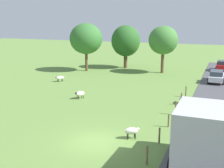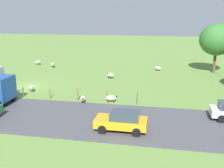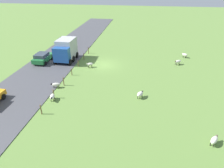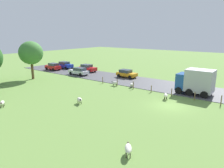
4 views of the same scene
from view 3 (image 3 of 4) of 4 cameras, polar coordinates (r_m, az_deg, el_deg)
The scene contains 19 objects.
ground_plane at distance 31.31m, azimuth -2.28°, elevation 5.77°, with size 160.00×160.00×0.00m, color olive.
road_strip at distance 33.96m, azimuth -16.87°, elevation 6.46°, with size 8.00×80.00×0.06m, color #47474C.
sheep_0 at distance 30.25m, azimuth -6.61°, elevation 5.87°, with size 1.06×0.88×0.80m.
sheep_1 at distance 25.34m, azimuth -16.42°, elevation -0.17°, with size 1.26×0.78×0.71m.
sheep_2 at distance 22.92m, azimuth -17.43°, elevation -3.62°, with size 0.76×1.19×0.72m.
sheep_3 at distance 32.87m, azimuth 19.07°, elevation 6.35°, with size 1.24×1.06×0.79m.
sheep_4 at distance 18.66m, azimuth 28.24°, elevation -14.51°, with size 0.98×1.14×0.72m.
sheep_5 at distance 36.39m, azimuth 20.92°, elevation 8.14°, with size 1.02×0.95×0.79m.
sheep_6 at distance 22.50m, azimuth 8.41°, elevation -2.98°, with size 0.94×1.15×0.78m.
fence_post_0 at distance 36.27m, azimuth -7.07°, elevation 9.91°, with size 0.12×0.12×1.24m, color brown.
fence_post_1 at distance 33.52m, azimuth -8.45°, elevation 8.11°, with size 0.12×0.12×1.13m, color brown.
fence_post_2 at distance 30.81m, azimuth -10.06°, elevation 6.03°, with size 0.12×0.12×1.08m, color brown.
fence_post_3 at distance 28.18m, azimuth -11.97°, elevation 3.56°, with size 0.12×0.12×1.04m, color brown.
fence_post_4 at distance 25.60m, azimuth -14.27°, elevation 0.80°, with size 0.12×0.12×1.22m, color brown.
fence_post_5 at distance 23.20m, azimuth -17.04°, elevation -2.81°, with size 0.12×0.12×1.16m, color brown.
fence_post_6 at distance 20.97m, azimuth -20.45°, elevation -7.15°, with size 0.12×0.12×1.15m, color brown.
truck_0 at distance 33.27m, azimuth -13.63°, elevation 9.95°, with size 2.86×4.75×3.54m.
car_1 at distance 33.95m, azimuth -20.00°, elevation 7.49°, with size 2.20×4.12×1.56m.
car_3 at distance 42.47m, azimuth -14.09°, elevation 12.41°, with size 2.14×4.28×1.49m.
Camera 3 is at (-5.70, 28.24, 12.27)m, focal length 30.61 mm.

